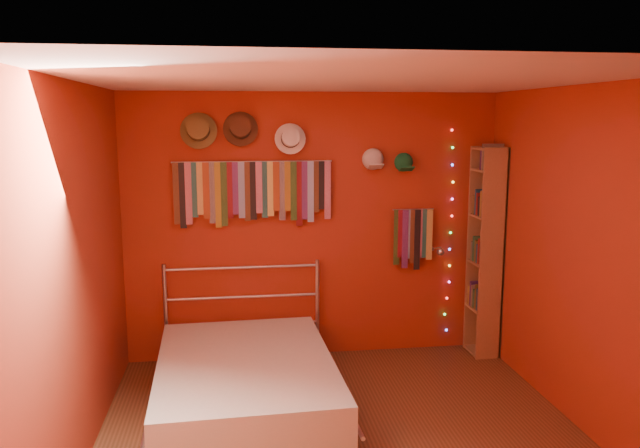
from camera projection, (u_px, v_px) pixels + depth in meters
name	position (u px, v px, depth m)	size (l,w,h in m)	color
ground	(346.00, 444.00, 4.37)	(3.50, 3.50, 0.00)	#56361D
back_wall	(313.00, 227.00, 5.87)	(3.50, 0.02, 2.50)	#8C3916
right_wall	(591.00, 263.00, 4.40)	(0.02, 3.50, 2.50)	#8C3916
left_wall	(74.00, 280.00, 3.92)	(0.02, 3.50, 2.50)	#8C3916
ceiling	(349.00, 80.00, 3.95)	(3.50, 3.50, 0.02)	white
tie_rack	(252.00, 190.00, 5.67)	(1.45, 0.03, 0.60)	#B8B8BD
small_tie_rack	(413.00, 235.00, 5.95)	(0.40, 0.03, 0.59)	#B8B8BD
fedora_olive	(198.00, 130.00, 5.48)	(0.33, 0.18, 0.32)	brown
fedora_brown	(241.00, 128.00, 5.53)	(0.31, 0.17, 0.31)	#4D2E1B
fedora_white	(291.00, 138.00, 5.61)	(0.28, 0.15, 0.28)	white
cap_white	(373.00, 159.00, 5.79)	(0.19, 0.24, 0.19)	silver
cap_green	(404.00, 162.00, 5.83)	(0.18, 0.22, 0.18)	#166534
fairy_lights	(450.00, 233.00, 6.03)	(0.06, 0.02, 1.99)	#FF3333
reading_lamp	(439.00, 251.00, 5.84)	(0.07, 0.30, 0.09)	#B8B8BD
bookshelf	(489.00, 251.00, 5.92)	(0.25, 0.34, 2.00)	olive
bed	(246.00, 382.00, 4.88)	(1.50, 2.00, 0.95)	#B8B8BD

